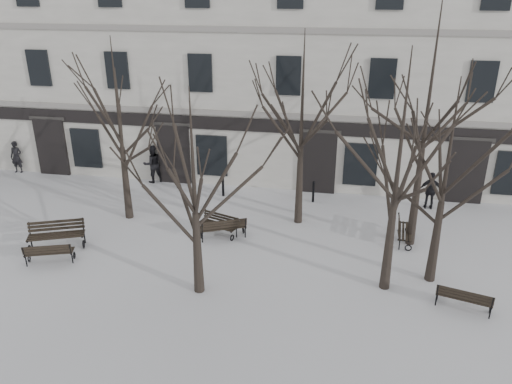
% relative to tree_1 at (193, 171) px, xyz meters
% --- Properties ---
extents(ground, '(100.00, 100.00, 0.00)m').
position_rel_tree_1_xyz_m(ground, '(-0.34, 0.99, -4.10)').
color(ground, silver).
rests_on(ground, ground).
extents(building, '(40.40, 10.20, 11.40)m').
position_rel_tree_1_xyz_m(building, '(-0.34, 13.95, 1.42)').
color(building, silver).
rests_on(building, ground).
extents(tree_1, '(4.59, 4.59, 6.56)m').
position_rel_tree_1_xyz_m(tree_1, '(0.00, 0.00, 0.00)').
color(tree_1, black).
rests_on(tree_1, ground).
extents(tree_2, '(5.33, 5.33, 7.62)m').
position_rel_tree_1_xyz_m(tree_2, '(5.87, 1.27, 0.66)').
color(tree_2, black).
rests_on(tree_2, ground).
extents(tree_3, '(4.71, 4.71, 6.72)m').
position_rel_tree_1_xyz_m(tree_3, '(7.38, 2.01, 0.11)').
color(tree_3, black).
rests_on(tree_3, ground).
extents(tree_4, '(5.17, 5.17, 7.38)m').
position_rel_tree_1_xyz_m(tree_4, '(-4.45, 4.73, 0.52)').
color(tree_4, black).
rests_on(tree_4, ground).
extents(tree_5, '(5.37, 5.37, 7.67)m').
position_rel_tree_1_xyz_m(tree_5, '(2.61, 5.58, 0.70)').
color(tree_5, black).
rests_on(tree_5, ground).
extents(tree_6, '(6.25, 6.25, 8.92)m').
position_rel_tree_1_xyz_m(tree_6, '(6.98, 4.50, 1.48)').
color(tree_6, black).
rests_on(tree_6, ground).
extents(bench_0, '(2.10, 1.41, 1.01)m').
position_rel_tree_1_xyz_m(bench_0, '(-6.02, 1.81, -3.55)').
color(bench_0, black).
rests_on(bench_0, ground).
extents(bench_1, '(1.72, 1.08, 0.82)m').
position_rel_tree_1_xyz_m(bench_1, '(-5.65, 0.68, -3.65)').
color(bench_1, black).
rests_on(bench_1, ground).
extents(bench_2, '(1.68, 0.98, 0.81)m').
position_rel_tree_1_xyz_m(bench_2, '(8.13, 0.44, -3.66)').
color(bench_2, black).
rests_on(bench_2, ground).
extents(bench_3, '(1.69, 1.08, 0.81)m').
position_rel_tree_1_xyz_m(bench_3, '(-0.36, 3.94, -3.66)').
color(bench_3, black).
rests_on(bench_3, ground).
extents(bench_4, '(1.85, 1.30, 0.89)m').
position_rel_tree_1_xyz_m(bench_4, '(-0.08, 3.59, -3.61)').
color(bench_4, black).
rests_on(bench_4, ground).
extents(bench_5, '(0.74, 1.67, 0.82)m').
position_rel_tree_1_xyz_m(bench_5, '(6.71, 4.66, -3.65)').
color(bench_5, black).
rests_on(bench_5, ground).
extents(bollard_a, '(0.13, 0.13, 1.04)m').
position_rel_tree_1_xyz_m(bollard_a, '(-1.10, 7.66, -3.54)').
color(bollard_a, black).
rests_on(bollard_a, ground).
extents(bollard_b, '(0.13, 0.13, 1.01)m').
position_rel_tree_1_xyz_m(bollard_b, '(3.06, 7.73, -3.56)').
color(bollard_b, black).
rests_on(bollard_b, ground).
extents(pedestrian_a, '(0.64, 0.45, 1.67)m').
position_rel_tree_1_xyz_m(pedestrian_a, '(-12.36, 8.79, -4.10)').
color(pedestrian_a, black).
rests_on(pedestrian_a, ground).
extents(pedestrian_b, '(1.17, 1.14, 1.90)m').
position_rel_tree_1_xyz_m(pedestrian_b, '(-4.93, 8.77, -4.10)').
color(pedestrian_b, black).
rests_on(pedestrian_b, ground).
extents(pedestrian_c, '(1.01, 0.49, 1.67)m').
position_rel_tree_1_xyz_m(pedestrian_c, '(8.11, 7.94, -4.10)').
color(pedestrian_c, black).
rests_on(pedestrian_c, ground).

